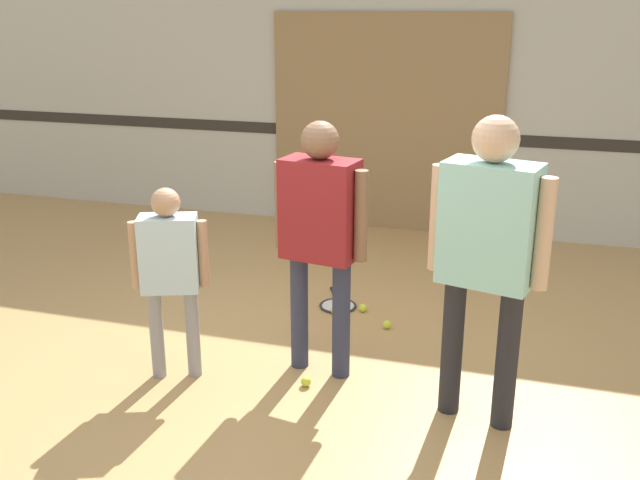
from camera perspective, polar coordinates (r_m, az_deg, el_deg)
name	(u,v)px	position (r m, az deg, el deg)	size (l,w,h in m)	color
ground_plane	(281,373)	(4.84, -3.16, -10.54)	(16.00, 16.00, 0.00)	tan
wall_back	(391,79)	(7.62, 5.69, 12.70)	(16.00, 0.07, 3.20)	beige
wall_panel	(385,124)	(7.63, 5.23, 9.21)	(2.43, 0.05, 2.26)	#93754C
person_instructor	(320,223)	(4.46, 0.00, 1.39)	(0.63, 0.33, 1.67)	#2D334C
person_student_left	(170,263)	(4.57, -11.92, -1.84)	(0.46, 0.31, 1.28)	gray
person_student_right	(488,240)	(4.00, 13.27, -0.03)	(0.66, 0.39, 1.79)	#232328
racket_spare_on_floor	(338,305)	(5.82, 1.42, -5.20)	(0.40, 0.56, 0.03)	#28282D
tennis_ball_near_instructor	(306,381)	(4.66, -1.13, -11.25)	(0.07, 0.07, 0.07)	#CCE038
tennis_ball_by_spare_racket	(335,311)	(5.66, 1.21, -5.67)	(0.07, 0.07, 0.07)	#CCE038
tennis_ball_stray_left	(363,308)	(5.71, 3.44, -5.44)	(0.07, 0.07, 0.07)	#CCE038
tennis_ball_stray_right	(387,325)	(5.44, 5.38, -6.76)	(0.07, 0.07, 0.07)	#CCE038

